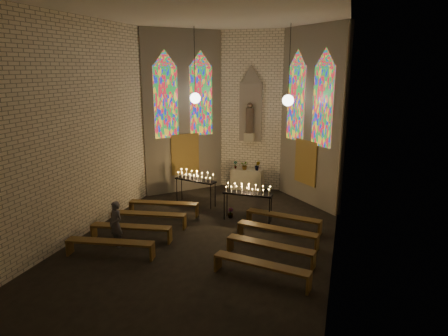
{
  "coord_description": "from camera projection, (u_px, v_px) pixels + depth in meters",
  "views": [
    {
      "loc": [
        4.14,
        -11.33,
        5.43
      ],
      "look_at": [
        0.21,
        1.3,
        2.08
      ],
      "focal_mm": 32.0,
      "sensor_mm": 36.0,
      "label": 1
    }
  ],
  "objects": [
    {
      "name": "floor",
      "position": [
        206.0,
        239.0,
        13.01
      ],
      "size": [
        12.0,
        12.0,
        0.0
      ],
      "primitive_type": "plane",
      "color": "black",
      "rests_on": "ground"
    },
    {
      "name": "room",
      "position": [
        235.0,
        113.0,
        15.22
      ],
      "size": [
        8.22,
        12.43,
        7.0
      ],
      "color": "#F1E5C9",
      "rests_on": "ground"
    },
    {
      "name": "altar",
      "position": [
        247.0,
        180.0,
        17.93
      ],
      "size": [
        1.4,
        0.6,
        1.0
      ],
      "primitive_type": "cube",
      "color": "#BFB99C",
      "rests_on": "ground"
    },
    {
      "name": "flower_vase_left",
      "position": [
        235.0,
        165.0,
        17.93
      ],
      "size": [
        0.2,
        0.16,
        0.35
      ],
      "primitive_type": "imported",
      "rotation": [
        0.0,
        0.0,
        -0.19
      ],
      "color": "#4C723F",
      "rests_on": "altar"
    },
    {
      "name": "flower_vase_center",
      "position": [
        245.0,
        165.0,
        17.71
      ],
      "size": [
        0.44,
        0.41,
        0.4
      ],
      "primitive_type": "imported",
      "rotation": [
        0.0,
        0.0,
        -0.29
      ],
      "color": "#4C723F",
      "rests_on": "altar"
    },
    {
      "name": "flower_vase_right",
      "position": [
        257.0,
        166.0,
        17.59
      ],
      "size": [
        0.25,
        0.21,
        0.43
      ],
      "primitive_type": "imported",
      "rotation": [
        0.0,
        0.0,
        0.08
      ],
      "color": "#4C723F",
      "rests_on": "altar"
    },
    {
      "name": "aisle_flower_pot",
      "position": [
        230.0,
        213.0,
        14.79
      ],
      "size": [
        0.24,
        0.24,
        0.37
      ],
      "primitive_type": "imported",
      "rotation": [
        0.0,
        0.0,
        -0.16
      ],
      "color": "#4C723F",
      "rests_on": "ground"
    },
    {
      "name": "votive_stand_left",
      "position": [
        195.0,
        178.0,
        16.02
      ],
      "size": [
        1.82,
        0.83,
        1.3
      ],
      "rotation": [
        0.0,
        0.0,
        -0.24
      ],
      "color": "black",
      "rests_on": "ground"
    },
    {
      "name": "votive_stand_right",
      "position": [
        248.0,
        191.0,
        14.28
      ],
      "size": [
        1.79,
        0.46,
        1.31
      ],
      "rotation": [
        0.0,
        0.0,
        -0.02
      ],
      "color": "black",
      "rests_on": "ground"
    },
    {
      "name": "pew_left_0",
      "position": [
        164.0,
        205.0,
        15.02
      ],
      "size": [
        2.64,
        0.8,
        0.5
      ],
      "rotation": [
        0.0,
        0.0,
        0.17
      ],
      "color": "#543C18",
      "rests_on": "ground"
    },
    {
      "name": "pew_right_0",
      "position": [
        283.0,
        218.0,
        13.72
      ],
      "size": [
        2.64,
        0.8,
        0.5
      ],
      "rotation": [
        0.0,
        0.0,
        -0.17
      ],
      "color": "#543C18",
      "rests_on": "ground"
    },
    {
      "name": "pew_left_1",
      "position": [
        149.0,
        216.0,
        13.91
      ],
      "size": [
        2.64,
        0.8,
        0.5
      ],
      "rotation": [
        0.0,
        0.0,
        0.17
      ],
      "color": "#543C18",
      "rests_on": "ground"
    },
    {
      "name": "pew_right_1",
      "position": [
        277.0,
        231.0,
        12.61
      ],
      "size": [
        2.64,
        0.8,
        0.5
      ],
      "rotation": [
        0.0,
        0.0,
        -0.17
      ],
      "color": "#543C18",
      "rests_on": "ground"
    },
    {
      "name": "pew_left_2",
      "position": [
        131.0,
        228.0,
        12.8
      ],
      "size": [
        2.64,
        0.8,
        0.5
      ],
      "rotation": [
        0.0,
        0.0,
        0.17
      ],
      "color": "#543C18",
      "rests_on": "ground"
    },
    {
      "name": "pew_right_2",
      "position": [
        270.0,
        247.0,
        11.5
      ],
      "size": [
        2.64,
        0.8,
        0.5
      ],
      "rotation": [
        0.0,
        0.0,
        -0.17
      ],
      "color": "#543C18",
      "rests_on": "ground"
    },
    {
      "name": "pew_left_3",
      "position": [
        110.0,
        244.0,
        11.69
      ],
      "size": [
        2.64,
        0.8,
        0.5
      ],
      "rotation": [
        0.0,
        0.0,
        0.17
      ],
      "color": "#543C18",
      "rests_on": "ground"
    },
    {
      "name": "pew_right_3",
      "position": [
        261.0,
        266.0,
        10.39
      ],
      "size": [
        2.64,
        0.8,
        0.5
      ],
      "rotation": [
        0.0,
        0.0,
        -0.17
      ],
      "color": "#543C18",
      "rests_on": "ground"
    },
    {
      "name": "visitor",
      "position": [
        116.0,
        224.0,
        12.31
      ],
      "size": [
        0.62,
        0.53,
        1.45
      ],
      "primitive_type": "imported",
      "rotation": [
        0.0,
        0.0,
        -0.41
      ],
      "color": "#52525D",
      "rests_on": "ground"
    }
  ]
}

